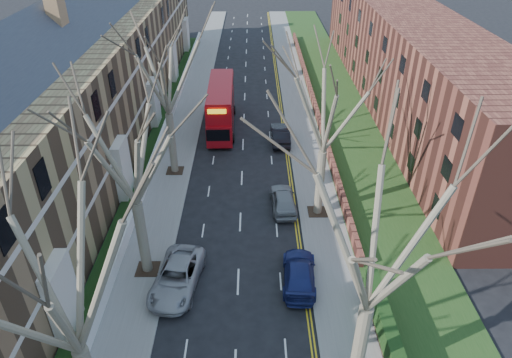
{
  "coord_description": "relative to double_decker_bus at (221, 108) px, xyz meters",
  "views": [
    {
      "loc": [
        0.94,
        -5.3,
        20.11
      ],
      "look_at": [
        1.15,
        21.96,
        3.04
      ],
      "focal_mm": 32.0,
      "sensor_mm": 36.0,
      "label": 1
    }
  ],
  "objects": [
    {
      "name": "car_left_far",
      "position": [
        -1.41,
        -22.12,
        -1.39
      ],
      "size": [
        3.22,
        5.72,
        1.51
      ],
      "primitive_type": "imported",
      "rotation": [
        0.0,
        0.0,
        -0.14
      ],
      "color": "#9C9CA1",
      "rests_on": "ground"
    },
    {
      "name": "pavement_left",
      "position": [
        -3.79,
        2.23,
        -2.08
      ],
      "size": [
        3.0,
        102.0,
        0.12
      ],
      "primitive_type": "cube",
      "color": "slate",
      "rests_on": "ground"
    },
    {
      "name": "double_decker_bus",
      "position": [
        0.0,
        0.0,
        0.0
      ],
      "size": [
        2.8,
        10.43,
        4.37
      ],
      "rotation": [
        0.0,
        0.0,
        3.16
      ],
      "color": "#A20B13",
      "rests_on": "ground"
    },
    {
      "name": "car_right_near",
      "position": [
        5.91,
        -21.8,
        -1.44
      ],
      "size": [
        2.3,
        4.95,
        1.4
      ],
      "primitive_type": "imported",
      "rotation": [
        0.0,
        0.0,
        3.07
      ],
      "color": "navy",
      "rests_on": "ground"
    },
    {
      "name": "tree_left_far",
      "position": [
        -3.49,
        -20.77,
        7.1
      ],
      "size": [
        10.15,
        10.15,
        14.22
      ],
      "color": "#736752",
      "rests_on": "ground"
    },
    {
      "name": "tree_right_mid",
      "position": [
        7.91,
        -28.77,
        7.41
      ],
      "size": [
        10.5,
        10.5,
        14.71
      ],
      "color": "#736752",
      "rests_on": "ground"
    },
    {
      "name": "tree_left_mid",
      "position": [
        -3.49,
        -30.77,
        7.41
      ],
      "size": [
        10.5,
        10.5,
        14.71
      ],
      "color": "#736752",
      "rests_on": "ground"
    },
    {
      "name": "grass_verge_right",
      "position": [
        12.71,
        2.23,
        -1.99
      ],
      "size": [
        6.0,
        102.0,
        0.06
      ],
      "color": "#1E3E16",
      "rests_on": "ground"
    },
    {
      "name": "terrace_left",
      "position": [
        -11.44,
        -5.77,
        3.39
      ],
      "size": [
        9.7,
        78.0,
        13.6
      ],
      "color": "brown",
      "rests_on": "ground"
    },
    {
      "name": "car_right_mid",
      "position": [
        5.4,
        -14.06,
        -1.39
      ],
      "size": [
        2.05,
        4.5,
        1.5
      ],
      "primitive_type": "imported",
      "rotation": [
        0.0,
        0.0,
        3.21
      ],
      "color": "gray",
      "rests_on": "ground"
    },
    {
      "name": "flats_right",
      "position": [
        19.67,
        6.23,
        2.84
      ],
      "size": [
        13.97,
        54.0,
        10.0
      ],
      "color": "brown",
      "rests_on": "ground"
    },
    {
      "name": "front_wall_left",
      "position": [
        -5.44,
        -5.77,
        -1.52
      ],
      "size": [
        0.3,
        78.0,
        1.0
      ],
      "color": "white",
      "rests_on": "ground"
    },
    {
      "name": "car_right_far",
      "position": [
        5.75,
        -3.19,
        -1.36
      ],
      "size": [
        1.74,
        4.76,
        1.56
      ],
      "primitive_type": "imported",
      "rotation": [
        0.0,
        0.0,
        3.16
      ],
      "color": "black",
      "rests_on": "ground"
    },
    {
      "name": "tree_left_dist",
      "position": [
        -3.49,
        -8.77,
        7.42
      ],
      "size": [
        10.5,
        10.5,
        14.71
      ],
      "color": "#736752",
      "rests_on": "ground"
    },
    {
      "name": "pavement_right",
      "position": [
        8.21,
        2.23,
        -2.08
      ],
      "size": [
        3.0,
        102.0,
        0.12
      ],
      "primitive_type": "cube",
      "color": "slate",
      "rests_on": "ground"
    },
    {
      "name": "tree_right_far",
      "position": [
        7.91,
        -14.77,
        7.1
      ],
      "size": [
        10.15,
        10.15,
        14.22
      ],
      "color": "#736752",
      "rests_on": "ground"
    }
  ]
}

